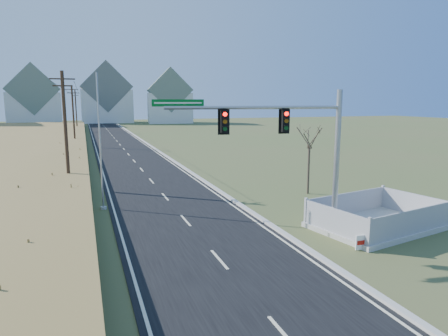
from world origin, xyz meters
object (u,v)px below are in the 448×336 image
(open_sign, at_px, (361,242))
(traffic_signal_mast, at_px, (301,149))
(fence_enclosure, at_px, (376,222))
(bare_tree, at_px, (310,136))
(flagpole, at_px, (101,156))

(open_sign, bearing_deg, traffic_signal_mast, 132.12)
(fence_enclosure, height_order, bare_tree, bare_tree)
(fence_enclosure, distance_m, open_sign, 3.82)
(fence_enclosure, bearing_deg, bare_tree, 73.57)
(traffic_signal_mast, bearing_deg, flagpole, 142.72)
(open_sign, height_order, bare_tree, bare_tree)
(traffic_signal_mast, relative_size, flagpole, 1.08)
(traffic_signal_mast, distance_m, bare_tree, 10.08)
(traffic_signal_mast, relative_size, bare_tree, 1.72)
(open_sign, bearing_deg, bare_tree, 73.67)
(flagpole, bearing_deg, open_sign, -46.03)
(traffic_signal_mast, relative_size, fence_enclosure, 1.24)
(fence_enclosure, relative_size, open_sign, 10.64)
(traffic_signal_mast, height_order, open_sign, traffic_signal_mast)
(open_sign, xyz_separation_m, flagpole, (-10.87, 11.27, 3.02))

